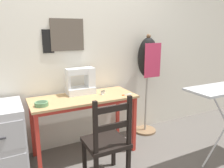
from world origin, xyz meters
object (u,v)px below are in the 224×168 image
thread_spool_mid_table (104,92)px  wooden_chair (107,142)px  dress_form (148,64)px  sewing_machine (82,82)px  thread_spool_near_machine (102,93)px  scissors (125,95)px  fabric_bowl (42,104)px  filing_cabinet (2,142)px

thread_spool_mid_table → wooden_chair: size_ratio=0.05×
wooden_chair → dress_form: 1.36m
sewing_machine → wooden_chair: (-0.01, -0.71, -0.46)m
thread_spool_mid_table → dress_form: 0.79m
thread_spool_near_machine → thread_spool_mid_table: thread_spool_near_machine is taller
sewing_machine → scissors: size_ratio=2.53×
fabric_bowl → dress_form: bearing=9.8°
fabric_bowl → scissors: fabric_bowl is taller
filing_cabinet → fabric_bowl: bearing=-10.1°
sewing_machine → fabric_bowl: sewing_machine is taller
scissors → dress_form: 0.68m
sewing_machine → wooden_chair: bearing=-90.9°
fabric_bowl → thread_spool_near_machine: fabric_bowl is taller
sewing_machine → fabric_bowl: (-0.53, -0.24, -0.13)m
scissors → thread_spool_mid_table: size_ratio=3.16×
scissors → wooden_chair: size_ratio=0.15×
thread_spool_mid_table → wooden_chair: 0.73m
thread_spool_near_machine → dress_form: size_ratio=0.03×
thread_spool_mid_table → wooden_chair: wooden_chair is taller
fabric_bowl → thread_spool_near_machine: (0.72, 0.09, -0.00)m
sewing_machine → thread_spool_mid_table: (0.24, -0.11, -0.13)m
scissors → thread_spool_mid_table: bearing=136.4°
sewing_machine → dress_form: (0.97, 0.01, 0.14)m
wooden_chair → filing_cabinet: wooden_chair is taller
fabric_bowl → scissors: size_ratio=1.00×
sewing_machine → thread_spool_mid_table: sewing_machine is taller
dress_form → filing_cabinet: bearing=-174.4°
scissors → thread_spool_mid_table: thread_spool_mid_table is taller
sewing_machine → thread_spool_mid_table: size_ratio=7.98×
thread_spool_near_machine → dress_form: 0.84m
thread_spool_mid_table → filing_cabinet: 1.22m
thread_spool_near_machine → wooden_chair: wooden_chair is taller
thread_spool_near_machine → dress_form: (0.78, 0.17, 0.27)m
fabric_bowl → filing_cabinet: fabric_bowl is taller
sewing_machine → scissors: (0.44, -0.29, -0.15)m
sewing_machine → scissors: sewing_machine is taller
scissors → wooden_chair: 0.69m
thread_spool_near_machine → filing_cabinet: thread_spool_near_machine is taller
sewing_machine → thread_spool_near_machine: (0.19, -0.16, -0.13)m
scissors → filing_cabinet: (-1.37, 0.12, -0.35)m
sewing_machine → fabric_bowl: 0.59m
sewing_machine → filing_cabinet: size_ratio=0.46×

